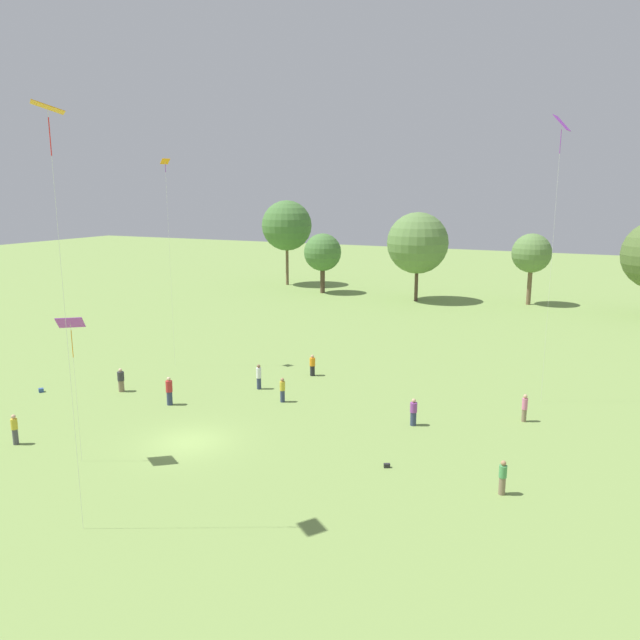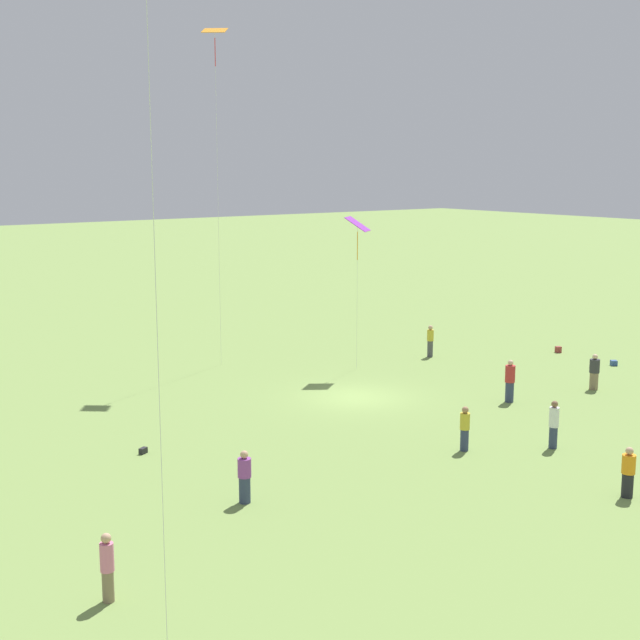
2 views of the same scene
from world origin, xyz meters
TOP-DOWN VIEW (x-y plane):
  - ground_plane at (0.00, 0.00)m, footprint 240.00×240.00m
  - person_1 at (-8.24, -4.21)m, footprint 0.47×0.47m
  - person_2 at (1.46, 7.94)m, footprint 0.42×0.42m
  - person_3 at (-9.48, 5.17)m, footprint 0.63×0.63m
  - person_4 at (-1.29, 9.61)m, footprint 0.43×0.43m
  - person_5 at (-4.79, 4.40)m, footprint 0.55×0.55m
  - person_6 at (0.65, 14.04)m, footprint 0.54×0.54m
  - person_7 at (16.03, 10.95)m, footprint 0.38×0.38m
  - person_8 at (10.29, 7.57)m, footprint 0.56×0.56m
  - kite_0 at (1.56, -9.06)m, footprint 1.56×1.56m
  - kite_1 at (-3.39, -4.30)m, footprint 1.61×1.58m
  - picnic_bag_0 at (10.78, 1.55)m, footprint 0.35×0.30m
  - picnic_bag_1 at (-14.32, 2.74)m, footprint 0.42×0.42m
  - picnic_bag_2 at (-14.57, -0.95)m, footprint 0.33×0.33m

SIDE VIEW (x-z plane):
  - ground_plane at x=0.00m, z-range 0.00..0.00m
  - picnic_bag_0 at x=10.78m, z-range 0.00..0.21m
  - picnic_bag_1 at x=-14.32m, z-range 0.00..0.26m
  - picnic_bag_2 at x=-14.57m, z-range 0.00..0.33m
  - person_6 at x=0.65m, z-range -0.02..1.56m
  - person_3 at x=-9.48m, z-range -0.02..1.60m
  - person_8 at x=10.29m, z-range -0.01..1.61m
  - person_2 at x=1.46m, z-range 0.00..1.62m
  - person_1 at x=-8.24m, z-range 0.01..1.69m
  - person_7 at x=16.03m, z-range 0.01..1.69m
  - person_4 at x=-1.29m, z-range 0.01..1.75m
  - person_5 at x=-4.79m, z-range -0.01..1.82m
  - kite_1 at x=-3.39m, z-range 3.26..10.75m
  - kite_0 at x=1.56m, z-range 7.44..23.85m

